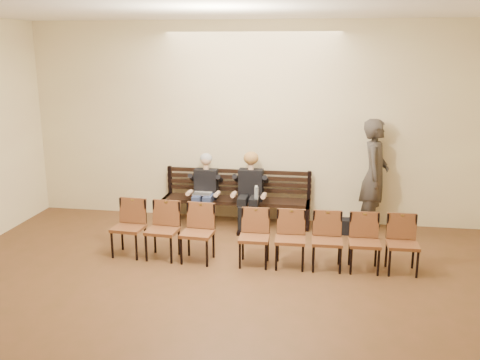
% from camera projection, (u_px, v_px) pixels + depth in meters
% --- Properties ---
extents(room_walls, '(8.02, 10.01, 3.51)m').
position_uv_depth(room_walls, '(191.00, 102.00, 5.16)').
color(room_walls, beige).
rests_on(room_walls, ground).
extents(bench, '(2.60, 0.90, 0.45)m').
position_uv_depth(bench, '(236.00, 211.00, 9.45)').
color(bench, black).
rests_on(bench, ground).
extents(seated_man, '(0.49, 0.68, 1.18)m').
position_uv_depth(seated_man, '(205.00, 192.00, 9.33)').
color(seated_man, black).
rests_on(seated_man, ground).
extents(seated_woman, '(0.52, 0.72, 1.20)m').
position_uv_depth(seated_woman, '(250.00, 193.00, 9.20)').
color(seated_woman, black).
rests_on(seated_woman, ground).
extents(laptop, '(0.33, 0.27, 0.23)m').
position_uv_depth(laptop, '(202.00, 195.00, 9.23)').
color(laptop, silver).
rests_on(laptop, bench).
extents(water_bottle, '(0.08, 0.08, 0.24)m').
position_uv_depth(water_bottle, '(256.00, 200.00, 8.93)').
color(water_bottle, silver).
rests_on(water_bottle, bench).
extents(bag, '(0.35, 0.25, 0.25)m').
position_uv_depth(bag, '(351.00, 226.00, 8.95)').
color(bag, black).
rests_on(bag, ground).
extents(passerby, '(0.67, 0.88, 2.19)m').
position_uv_depth(passerby, '(375.00, 167.00, 8.97)').
color(passerby, '#37312D').
rests_on(passerby, ground).
extents(chair_row_front, '(2.49, 0.52, 0.81)m').
position_uv_depth(chair_row_front, '(327.00, 241.00, 7.48)').
color(chair_row_front, brown).
rests_on(chair_row_front, ground).
extents(chair_row_back, '(1.54, 0.56, 0.85)m').
position_uv_depth(chair_row_back, '(162.00, 231.00, 7.85)').
color(chair_row_back, brown).
rests_on(chair_row_back, ground).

